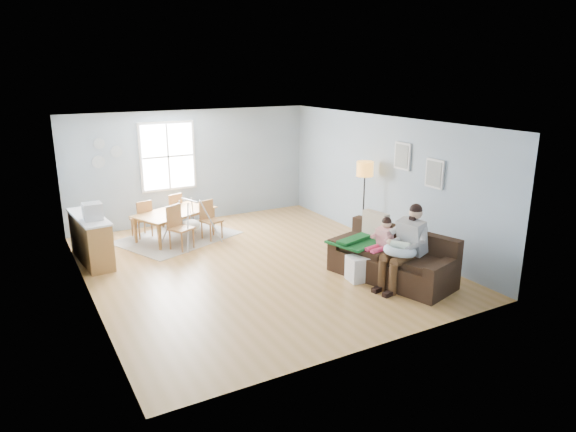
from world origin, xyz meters
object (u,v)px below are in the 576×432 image
baby_swing (191,224)px  chair_se (209,218)px  floor_lamp (365,176)px  sofa (393,262)px  chair_ne (173,209)px  monitor (92,211)px  dining_table (176,225)px  storage_cube (359,268)px  chair_sw (178,224)px  chair_nw (143,217)px  toddler (382,237)px  father (406,244)px  counter (91,238)px

baby_swing → chair_se: bearing=18.1°
floor_lamp → sofa: bearing=-112.7°
chair_ne → monitor: (-2.00, -1.64, 0.61)m
baby_swing → dining_table: bearing=106.4°
storage_cube → dining_table: bearing=118.1°
monitor → storage_cube: bearing=-37.2°
chair_sw → chair_se: chair_sw is taller
chair_ne → dining_table: bearing=-102.7°
chair_sw → chair_nw: chair_sw is taller
monitor → chair_se: bearing=12.5°
chair_ne → storage_cube: bearing=-67.4°
toddler → floor_lamp: (0.96, 1.81, 0.70)m
storage_cube → chair_ne: (-1.92, 4.62, 0.25)m
chair_sw → sofa: bearing=-50.4°
dining_table → chair_sw: chair_sw is taller
chair_ne → baby_swing: 1.25m
floor_lamp → monitor: bearing=167.1°
chair_se → chair_ne: chair_se is taller
sofa → dining_table: bearing=122.8°
toddler → monitor: monitor is taller
father → baby_swing: size_ratio=1.18×
monitor → baby_swing: (2.00, 0.39, -0.65)m
chair_nw → counter: bearing=-141.5°
storage_cube → chair_se: bearing=112.4°
toddler → chair_nw: (-3.16, 4.34, -0.27)m
chair_nw → chair_ne: bearing=22.9°
father → toddler: father is taller
counter → baby_swing: size_ratio=1.40×
chair_sw → chair_nw: size_ratio=1.08×
sofa → dining_table: (-2.66, 4.13, -0.01)m
toddler → storage_cube: toddler is taller
chair_se → counter: size_ratio=0.50×
father → dining_table: (-2.62, 4.47, -0.46)m
sofa → chair_sw: chair_sw is taller
chair_se → monitor: (-2.48, -0.55, 0.60)m
sofa → dining_table: size_ratio=1.37×
counter → chair_sw: bearing=-3.1°
counter → sofa: bearing=-37.7°
toddler → floor_lamp: floor_lamp is taller
floor_lamp → chair_sw: bearing=158.6°
dining_table → chair_se: size_ratio=2.03×
floor_lamp → storage_cube: (-1.41, -1.76, -1.22)m
sofa → chair_se: (-2.03, 3.76, 0.16)m
baby_swing → storage_cube: bearing=-60.2°
father → chair_se: size_ratio=1.68×
sofa → floor_lamp: (0.83, 1.99, 1.13)m
chair_se → baby_swing: bearing=-161.9°
counter → chair_se: bearing=5.4°
father → chair_ne: bearing=115.4°
sofa → floor_lamp: bearing=67.3°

